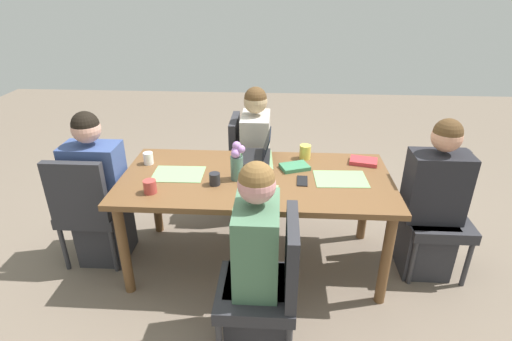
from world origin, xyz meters
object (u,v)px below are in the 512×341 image
(chair_head_right_right_near, at_px, (88,205))
(book_blue_cover, at_px, (363,161))
(chair_near_left_mid, at_px, (248,160))
(coffee_mug_centre_left, at_px, (150,187))
(person_near_left_mid, at_px, (256,160))
(dining_table, at_px, (256,187))
(coffee_mug_centre_right, at_px, (305,152))
(person_head_left_left_far, at_px, (431,208))
(laptop_near_left_mid, at_px, (259,153))
(flower_vase, at_px, (237,161))
(coffee_mug_near_left, at_px, (148,158))
(phone_black, at_px, (302,181))
(book_red_cover, at_px, (295,167))
(person_head_right_right_near, at_px, (99,197))
(person_far_left_near, at_px, (257,269))
(coffee_mug_near_right, at_px, (215,179))
(chair_far_left_near, at_px, (269,281))
(chair_head_left_left_far, at_px, (435,206))

(chair_head_right_right_near, bearing_deg, book_blue_cover, -170.60)
(chair_near_left_mid, relative_size, coffee_mug_centre_left, 10.19)
(chair_near_left_mid, xyz_separation_m, person_near_left_mid, (-0.07, 0.06, 0.03))
(dining_table, distance_m, coffee_mug_centre_right, 0.51)
(person_head_left_left_far, bearing_deg, laptop_near_left_mid, -13.70)
(flower_vase, distance_m, coffee_mug_near_left, 0.73)
(coffee_mug_centre_left, distance_m, phone_black, 1.02)
(dining_table, bearing_deg, person_near_left_mid, -86.23)
(coffee_mug_centre_right, xyz_separation_m, book_blue_cover, (-0.44, 0.06, -0.04))
(phone_black, bearing_deg, coffee_mug_centre_right, 177.53)
(person_near_left_mid, height_order, book_blue_cover, person_near_left_mid)
(person_near_left_mid, distance_m, laptop_near_left_mid, 0.51)
(laptop_near_left_mid, xyz_separation_m, phone_black, (-0.32, 0.37, -0.04))
(coffee_mug_centre_left, bearing_deg, book_red_cover, -156.25)
(coffee_mug_centre_left, height_order, book_red_cover, coffee_mug_centre_left)
(person_head_right_right_near, height_order, flower_vase, person_head_right_right_near)
(dining_table, height_order, person_head_right_right_near, person_head_right_right_near)
(laptop_near_left_mid, bearing_deg, person_far_left_near, 92.38)
(person_far_left_near, xyz_separation_m, book_blue_cover, (-0.75, -1.01, 0.23))
(coffee_mug_near_left, distance_m, book_blue_cover, 1.62)
(coffee_mug_near_right, relative_size, coffee_mug_centre_right, 0.78)
(person_near_left_mid, xyz_separation_m, coffee_mug_near_left, (0.77, 0.58, 0.26))
(flower_vase, xyz_separation_m, phone_black, (-0.45, 0.01, -0.14))
(coffee_mug_near_right, distance_m, coffee_mug_centre_right, 0.79)
(person_far_left_near, xyz_separation_m, chair_head_right_right_near, (1.29, -0.67, -0.03))
(person_near_left_mid, relative_size, book_blue_cover, 5.97)
(person_far_left_near, bearing_deg, laptop_near_left_mid, -87.62)
(book_blue_cover, bearing_deg, dining_table, 32.77)
(chair_far_left_near, bearing_deg, person_head_right_right_near, -31.79)
(chair_far_left_near, distance_m, coffee_mug_near_left, 1.38)
(person_near_left_mid, distance_m, phone_black, 0.91)
(dining_table, relative_size, coffee_mug_near_right, 22.67)
(person_far_left_near, xyz_separation_m, book_red_cover, (-0.23, -0.88, 0.23))
(chair_far_left_near, relative_size, phone_black, 6.00)
(chair_near_left_mid, height_order, coffee_mug_centre_right, chair_near_left_mid)
(book_blue_cover, distance_m, phone_black, 0.58)
(coffee_mug_centre_left, relative_size, book_blue_cover, 0.44)
(flower_vase, bearing_deg, book_red_cover, -154.31)
(person_far_left_near, distance_m, book_red_cover, 0.94)
(flower_vase, height_order, laptop_near_left_mid, flower_vase)
(chair_head_left_left_far, relative_size, laptop_near_left_mid, 2.81)
(chair_far_left_near, relative_size, chair_head_right_right_near, 1.00)
(coffee_mug_centre_left, relative_size, book_red_cover, 0.44)
(person_near_left_mid, relative_size, flower_vase, 4.28)
(person_far_left_near, xyz_separation_m, coffee_mug_near_left, (0.87, -0.90, 0.26))
(coffee_mug_near_right, bearing_deg, book_blue_cover, -159.03)
(chair_head_right_right_near, bearing_deg, person_far_left_near, 152.43)
(dining_table, height_order, person_far_left_near, person_far_left_near)
(chair_near_left_mid, height_order, coffee_mug_near_left, chair_near_left_mid)
(dining_table, distance_m, coffee_mug_near_right, 0.33)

